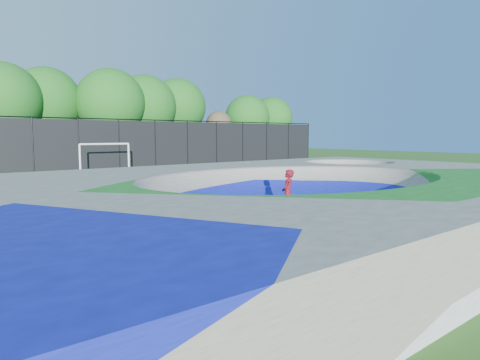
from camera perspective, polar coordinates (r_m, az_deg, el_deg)
name	(u,v)px	position (r m, az deg, el deg)	size (l,w,h in m)	color
ground	(296,220)	(14.35, 7.45, -5.36)	(120.00, 120.00, 0.00)	#2A5718
skate_deck	(296,198)	(14.23, 7.49, -2.40)	(22.00, 14.00, 1.50)	gray
skater	(288,194)	(14.72, 6.40, -1.80)	(0.60, 0.40, 1.65)	red
skateboard	(288,217)	(14.85, 6.36, -4.87)	(0.78, 0.22, 0.05)	black
soccer_goal	(105,154)	(29.97, -17.55, 3.39)	(3.47, 0.12, 2.29)	white
fence	(79,145)	(32.33, -20.70, 4.34)	(48.09, 0.09, 4.04)	black
treeline	(42,104)	(36.63, -24.88, 9.14)	(52.25, 7.53, 8.29)	#3F311F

